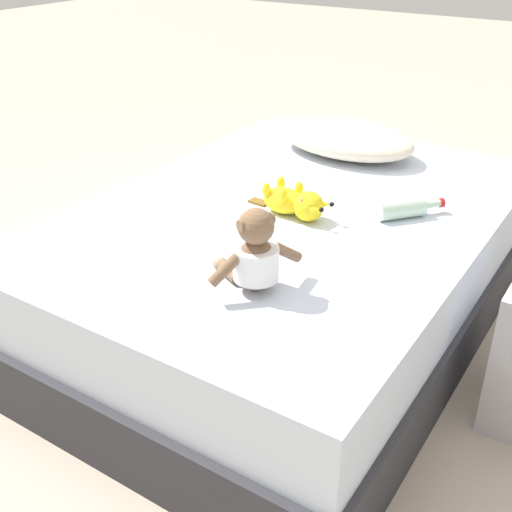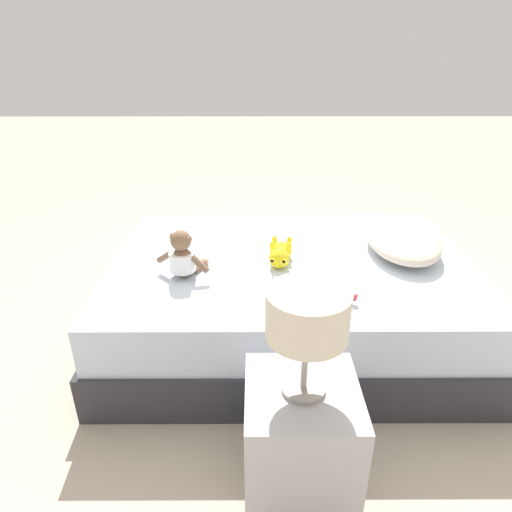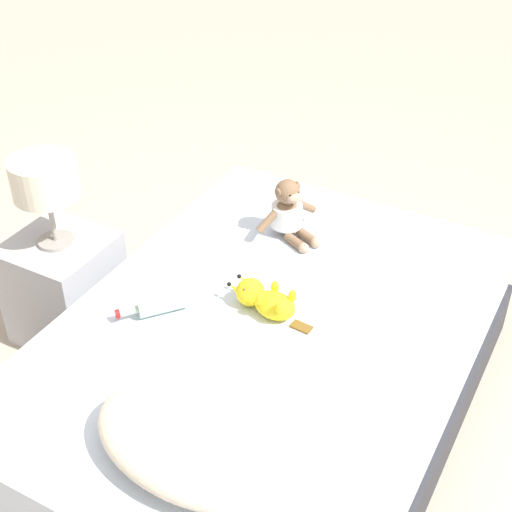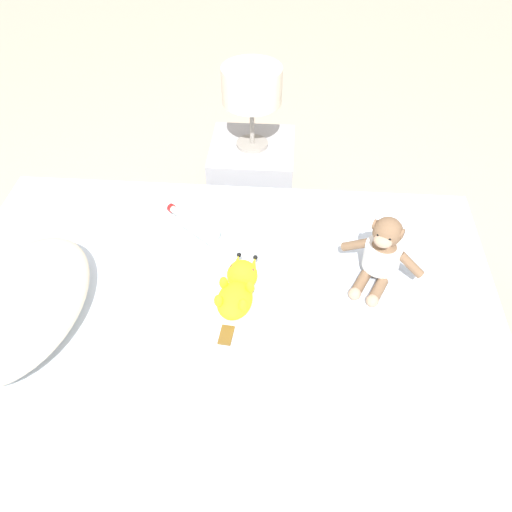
# 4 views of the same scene
# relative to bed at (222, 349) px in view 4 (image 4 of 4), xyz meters

# --- Properties ---
(ground_plane) EXTENTS (16.00, 16.00, 0.00)m
(ground_plane) POSITION_rel_bed_xyz_m (0.00, 0.00, -0.23)
(ground_plane) COLOR #B7A893
(bed) EXTENTS (1.30, 1.86, 0.46)m
(bed) POSITION_rel_bed_xyz_m (0.00, 0.00, 0.00)
(bed) COLOR #2D2D33
(bed) RESTS_ON ground_plane
(pillow) EXTENTS (0.62, 0.41, 0.13)m
(pillow) POSITION_rel_bed_xyz_m (-0.09, 0.59, 0.30)
(pillow) COLOR beige
(pillow) RESTS_ON bed
(plush_monkey) EXTENTS (0.25, 0.27, 0.24)m
(plush_monkey) POSITION_rel_bed_xyz_m (0.18, -0.52, 0.33)
(plush_monkey) COLOR brown
(plush_monkey) RESTS_ON bed
(plush_yellow_creature) EXTENTS (0.33, 0.13, 0.10)m
(plush_yellow_creature) POSITION_rel_bed_xyz_m (0.04, -0.06, 0.28)
(plush_yellow_creature) COLOR yellow
(plush_yellow_creature) RESTS_ON bed
(glass_bottle) EXTENTS (0.19, 0.22, 0.07)m
(glass_bottle) POSITION_rel_bed_xyz_m (0.35, 0.12, 0.27)
(glass_bottle) COLOR #B2D1B7
(glass_bottle) RESTS_ON bed
(nightstand) EXTENTS (0.37, 0.37, 0.45)m
(nightstand) POSITION_rel_bed_xyz_m (0.94, -0.03, 0.00)
(nightstand) COLOR #B2B2B7
(nightstand) RESTS_ON ground_plane
(bedside_lamp) EXTENTS (0.25, 0.25, 0.36)m
(bedside_lamp) POSITION_rel_bed_xyz_m (0.94, -0.03, 0.50)
(bedside_lamp) COLOR gray
(bedside_lamp) RESTS_ON nightstand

